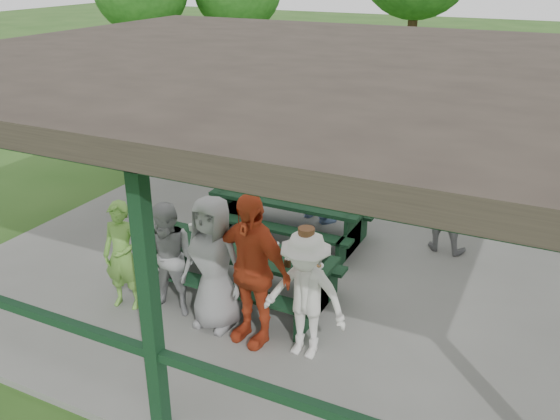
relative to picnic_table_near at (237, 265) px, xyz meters
The scene contains 16 objects.
ground 1.46m from the picnic_table_near, 64.04° to the left, with size 90.00×90.00×0.00m, color #284F18.
concrete_slab 1.44m from the picnic_table_near, 64.04° to the left, with size 10.00×8.00×0.10m, color slate.
pavilion_structure 2.91m from the picnic_table_near, 64.04° to the left, with size 10.60×8.60×3.24m.
picnic_table_near is the anchor object (origin of this frame).
picnic_table_far 2.01m from the picnic_table_near, 94.31° to the left, with size 2.69×1.39×0.75m.
table_setting 0.34m from the picnic_table_near, 16.35° to the left, with size 2.45×0.45×0.10m.
contestant_green 1.57m from the picnic_table_near, 143.29° to the right, with size 0.56×0.37×1.55m, color #6FAB43.
contestant_grey_left 1.02m from the picnic_table_near, 125.03° to the right, with size 0.78×0.60×1.60m, color #949597.
contestant_grey_mid 0.89m from the picnic_table_near, 81.50° to the right, with size 0.89×0.58×1.81m, color gray.
contestant_red 1.20m from the picnic_table_near, 50.46° to the right, with size 1.16×0.48×1.98m, color #B73D1D.
contestant_white_fedora 1.68m from the picnic_table_near, 30.52° to the right, with size 1.07×0.63×1.69m.
spectator_lblue 3.02m from the picnic_table_near, 89.71° to the left, with size 1.61×0.51×1.74m, color #98BBEB.
spectator_blue 3.66m from the picnic_table_near, 102.11° to the left, with size 0.72×0.47×1.98m, color #3E5BA2.
spectator_grey 3.64m from the picnic_table_near, 50.18° to the left, with size 0.80×0.62×1.65m, color gray.
pickup_truck 9.36m from the picnic_table_near, 79.83° to the left, with size 2.69×5.84×1.62m, color silver.
farm_trailer 9.42m from the picnic_table_near, 94.43° to the left, with size 3.64×2.26×1.27m.
Camera 1 is at (3.21, -7.55, 4.58)m, focal length 38.00 mm.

